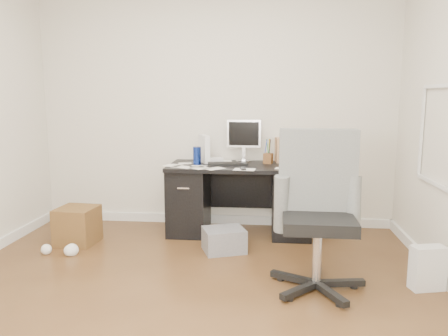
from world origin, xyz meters
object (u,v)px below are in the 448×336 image
Objects in this scene: lcd_monitor at (244,140)px; keyboard at (228,164)px; desk at (239,197)px; wicker_basket at (77,225)px; pc_tower at (330,215)px; office_chair at (319,212)px.

lcd_monitor is 0.37m from keyboard.
wicker_basket is (-1.60, -0.49, -0.22)m from desk.
pc_tower is at bearing 12.94° from wicker_basket.
keyboard is 1.14× the size of wicker_basket.
desk is 1.69m from wicker_basket.
wicker_basket is (-2.58, -0.59, -0.01)m from pc_tower.
office_chair is (0.81, -1.33, -0.15)m from keyboard.
keyboard is (-0.16, -0.25, -0.22)m from lcd_monitor.
desk is 3.82× the size of pc_tower.
pc_tower is at bearing -6.58° from lcd_monitor.
office_chair is 3.10× the size of pc_tower.
desk is at bearing -2.49° from keyboard.
lcd_monitor is at bearing 82.56° from desk.
desk is 0.38m from keyboard.
office_chair is 1.53m from pc_tower.
keyboard is at bearing -174.47° from desk.
desk is 4.09× the size of wicker_basket.
wicker_basket is (-1.63, -0.72, -0.80)m from lcd_monitor.
keyboard is 1.57m from office_chair.
office_chair is at bearing -20.54° from wicker_basket.
desk is at bearing -96.15° from lcd_monitor.
wicker_basket is at bearing -154.82° from lcd_monitor.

